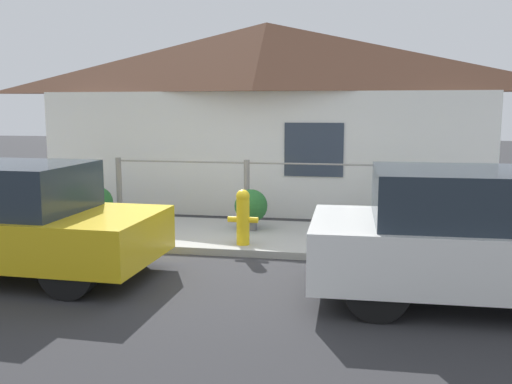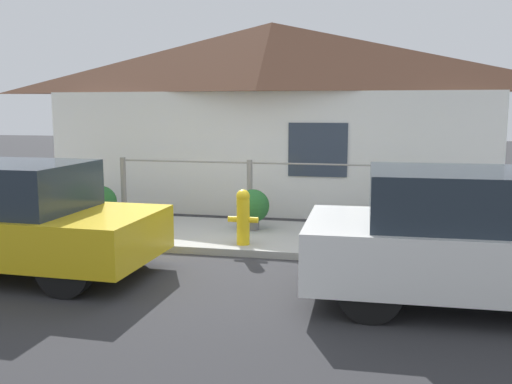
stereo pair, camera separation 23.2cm
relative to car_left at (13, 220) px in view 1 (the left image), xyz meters
name	(u,v)px [view 1 (the left image)]	position (x,y,z in m)	size (l,w,h in m)	color
ground_plane	(218,256)	(2.32, 1.34, -0.71)	(60.00, 60.00, 0.00)	#2D2D30
sidewalk	(235,236)	(2.32, 2.43, -0.66)	(24.00, 2.18, 0.11)	#9E9E99
house	(266,65)	(2.33, 5.30, 2.24)	(9.13, 2.23, 3.81)	white
fence	(247,188)	(2.32, 3.37, 0.00)	(4.90, 0.10, 1.09)	gray
car_left	(13,220)	(0.00, 0.00, 0.00)	(3.65, 1.75, 1.42)	gold
car_right	(479,237)	(5.58, 0.00, 0.02)	(3.71, 1.82, 1.46)	white
fire_hydrant	(243,216)	(2.62, 1.67, -0.17)	(0.45, 0.20, 0.82)	yellow
potted_plant_near_hydrant	(251,207)	(2.53, 2.69, -0.22)	(0.55, 0.55, 0.67)	slate
potted_plant_by_fence	(96,203)	(-0.23, 2.75, -0.25)	(0.57, 0.57, 0.64)	slate
potted_plant_corner	(412,207)	(5.12, 2.91, -0.18)	(0.60, 0.60, 0.74)	slate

